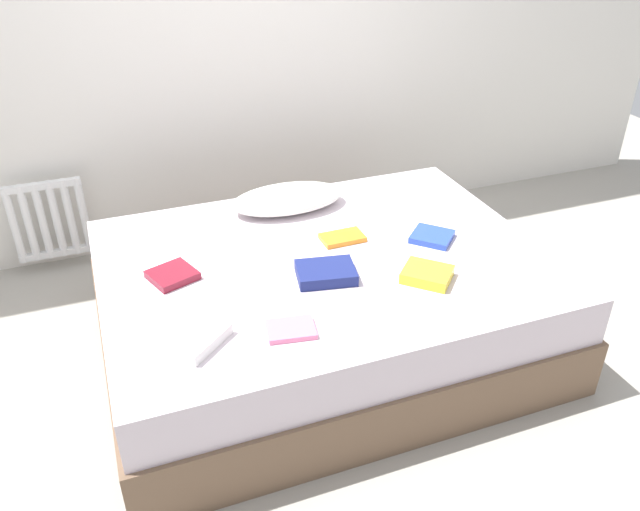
{
  "coord_description": "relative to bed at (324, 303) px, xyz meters",
  "views": [
    {
      "loc": [
        -0.88,
        -2.29,
        1.98
      ],
      "look_at": [
        0.0,
        0.05,
        0.48
      ],
      "focal_mm": 35.82,
      "sensor_mm": 36.0,
      "label": 1
    }
  ],
  "objects": [
    {
      "name": "ground_plane",
      "position": [
        0.0,
        0.0,
        -0.25
      ],
      "size": [
        8.0,
        8.0,
        0.0
      ],
      "primitive_type": "plane",
      "color": "#9E998E"
    },
    {
      "name": "bed",
      "position": [
        0.0,
        0.0,
        0.0
      ],
      "size": [
        2.0,
        1.5,
        0.5
      ],
      "color": "brown",
      "rests_on": "ground"
    },
    {
      "name": "radiator",
      "position": [
        -1.19,
        1.2,
        0.07
      ],
      "size": [
        0.41,
        0.04,
        0.46
      ],
      "color": "white",
      "rests_on": "ground"
    },
    {
      "name": "pillow",
      "position": [
        0.0,
        0.52,
        0.31
      ],
      "size": [
        0.58,
        0.31,
        0.11
      ],
      "primitive_type": "ellipsoid",
      "color": "white",
      "rests_on": "bed"
    },
    {
      "name": "textbook_white",
      "position": [
        -0.64,
        -0.42,
        0.28
      ],
      "size": [
        0.25,
        0.24,
        0.05
      ],
      "primitive_type": "cube",
      "rotation": [
        0.0,
        0.0,
        0.71
      ],
      "color": "white",
      "rests_on": "bed"
    },
    {
      "name": "textbook_navy",
      "position": [
        -0.05,
        -0.16,
        0.28
      ],
      "size": [
        0.28,
        0.23,
        0.05
      ],
      "primitive_type": "cube",
      "rotation": [
        0.0,
        0.0,
        -0.19
      ],
      "color": "navy",
      "rests_on": "bed"
    },
    {
      "name": "textbook_orange",
      "position": [
        0.14,
        0.12,
        0.26
      ],
      "size": [
        0.2,
        0.13,
        0.02
      ],
      "primitive_type": "cube",
      "rotation": [
        0.0,
        0.0,
        0.02
      ],
      "color": "orange",
      "rests_on": "bed"
    },
    {
      "name": "textbook_maroon",
      "position": [
        -0.67,
        0.06,
        0.27
      ],
      "size": [
        0.23,
        0.22,
        0.03
      ],
      "primitive_type": "cube",
      "rotation": [
        0.0,
        0.0,
        0.35
      ],
      "color": "maroon",
      "rests_on": "bed"
    },
    {
      "name": "textbook_blue",
      "position": [
        0.53,
        -0.03,
        0.27
      ],
      "size": [
        0.25,
        0.25,
        0.03
      ],
      "primitive_type": "cube",
      "rotation": [
        0.0,
        0.0,
        0.78
      ],
      "color": "#2847B7",
      "rests_on": "bed"
    },
    {
      "name": "textbook_yellow",
      "position": [
        0.34,
        -0.32,
        0.28
      ],
      "size": [
        0.26,
        0.26,
        0.05
      ],
      "primitive_type": "cube",
      "rotation": [
        0.0,
        0.0,
        -0.77
      ],
      "color": "yellow",
      "rests_on": "bed"
    },
    {
      "name": "textbook_pink",
      "position": [
        -0.31,
        -0.47,
        0.26
      ],
      "size": [
        0.2,
        0.16,
        0.02
      ],
      "primitive_type": "cube",
      "rotation": [
        0.0,
        0.0,
        -0.16
      ],
      "color": "pink",
      "rests_on": "bed"
    }
  ]
}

